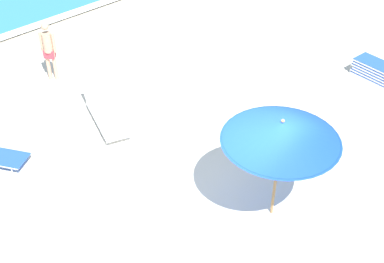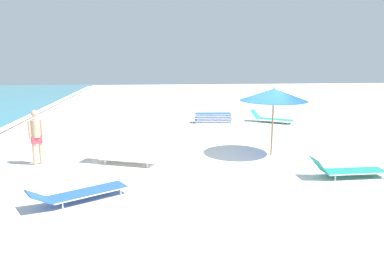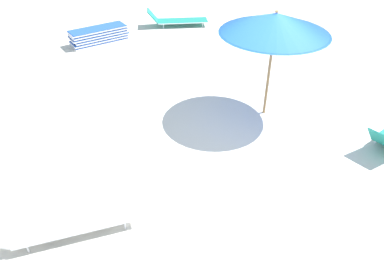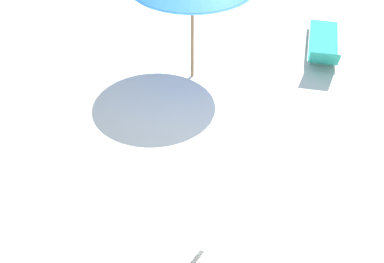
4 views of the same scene
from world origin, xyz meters
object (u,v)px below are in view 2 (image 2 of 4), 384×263
at_px(sun_lounger_under_umbrella, 79,193).
at_px(beachgoer_wading_adult, 36,134).
at_px(sun_lounger_beside_umbrella, 122,157).
at_px(lounger_stack, 213,118).
at_px(beach_umbrella, 274,95).
at_px(sun_lounger_near_water_left, 347,170).
at_px(sun_lounger_near_water_right, 271,118).

xyz_separation_m(sun_lounger_under_umbrella, beachgoer_wading_adult, (3.18, 1.94, 0.80)).
relative_size(sun_lounger_under_umbrella, sun_lounger_beside_umbrella, 0.98).
relative_size(lounger_stack, sun_lounger_beside_umbrella, 0.82).
distance_m(lounger_stack, sun_lounger_beside_umbrella, 7.92).
xyz_separation_m(sun_lounger_beside_umbrella, beachgoer_wading_adult, (0.12, 2.68, 0.79)).
distance_m(beach_umbrella, lounger_stack, 6.68).
relative_size(beach_umbrella, beachgoer_wading_adult, 1.36).
distance_m(beach_umbrella, beachgoer_wading_adult, 7.86).
xyz_separation_m(lounger_stack, beachgoer_wading_adult, (-6.75, 6.62, 0.75)).
xyz_separation_m(beach_umbrella, sun_lounger_near_water_left, (-2.48, -1.49, -1.90)).
height_order(sun_lounger_near_water_right, beachgoer_wading_adult, beachgoer_wading_adult).
bearing_deg(beachgoer_wading_adult, lounger_stack, 12.31).
bearing_deg(sun_lounger_under_umbrella, sun_lounger_beside_umbrella, -45.26).
relative_size(sun_lounger_under_umbrella, sun_lounger_near_water_right, 1.08).
bearing_deg(sun_lounger_near_water_left, lounger_stack, 14.59).
height_order(beach_umbrella, sun_lounger_beside_umbrella, beach_umbrella).
height_order(lounger_stack, sun_lounger_beside_umbrella, sun_lounger_beside_umbrella).
xyz_separation_m(sun_lounger_under_umbrella, sun_lounger_beside_umbrella, (3.06, -0.74, 0.01)).
xyz_separation_m(beach_umbrella, beachgoer_wading_adult, (-0.44, 7.76, -1.12)).
distance_m(sun_lounger_beside_umbrella, beachgoer_wading_adult, 2.79).
height_order(sun_lounger_under_umbrella, sun_lounger_beside_umbrella, sun_lounger_beside_umbrella).
distance_m(sun_lounger_beside_umbrella, sun_lounger_near_water_right, 9.61).
xyz_separation_m(sun_lounger_beside_umbrella, sun_lounger_near_water_right, (6.68, -6.91, 0.01)).
relative_size(beach_umbrella, sun_lounger_near_water_left, 1.09).
xyz_separation_m(sun_lounger_near_water_right, beachgoer_wading_adult, (-6.56, 9.58, 0.78)).
relative_size(lounger_stack, sun_lounger_near_water_right, 0.90).
bearing_deg(sun_lounger_beside_umbrella, sun_lounger_under_umbrella, -174.44).
relative_size(sun_lounger_beside_umbrella, beachgoer_wading_adult, 1.34).
height_order(sun_lounger_under_umbrella, sun_lounger_near_water_right, sun_lounger_near_water_right).
bearing_deg(sun_lounger_near_water_right, lounger_stack, 117.74).
distance_m(sun_lounger_beside_umbrella, sun_lounger_near_water_left, 6.85).
bearing_deg(lounger_stack, sun_lounger_near_water_left, -159.98).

